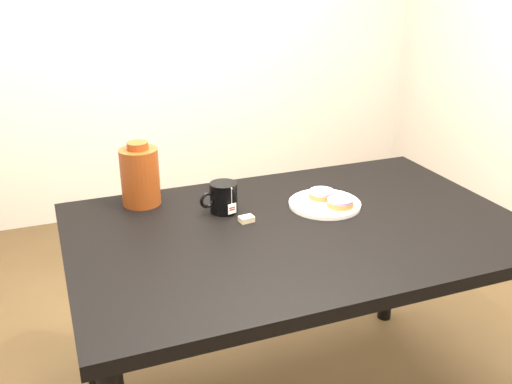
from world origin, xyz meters
TOP-DOWN VIEW (x-y plane):
  - table at (0.00, 0.00)m, footprint 1.40×0.90m
  - plate at (0.15, 0.10)m, footprint 0.24×0.24m
  - bagel_back at (0.16, 0.14)m, footprint 0.09×0.09m
  - bagel_front at (0.18, 0.05)m, footprint 0.12×0.12m
  - mug at (-0.18, 0.18)m, footprint 0.14×0.11m
  - teabag_pouch at (-0.14, 0.08)m, footprint 0.05×0.04m
  - bagel_package at (-0.42, 0.35)m, footprint 0.16×0.16m

SIDE VIEW (x-z plane):
  - table at x=0.00m, z-range 0.29..1.04m
  - plate at x=0.15m, z-range 0.75..0.77m
  - teabag_pouch at x=-0.14m, z-range 0.75..0.77m
  - bagel_front at x=0.18m, z-range 0.76..0.79m
  - bagel_back at x=0.16m, z-range 0.76..0.79m
  - mug at x=-0.18m, z-range 0.75..0.85m
  - bagel_package at x=-0.42m, z-range 0.74..0.96m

